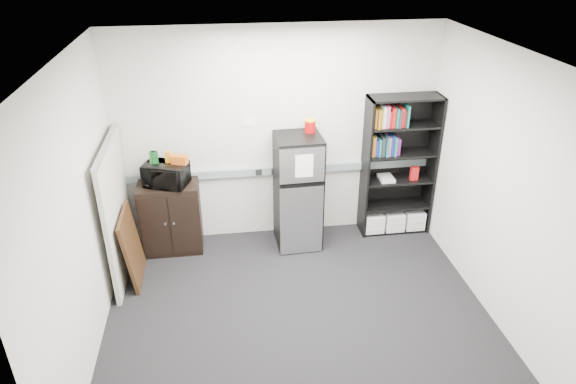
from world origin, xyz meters
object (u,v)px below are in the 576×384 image
object	(u,v)px
cubicle_partition	(117,211)
microwave	(166,174)
cabinet	(171,217)
refrigerator	(298,192)
bookshelf	(398,167)

from	to	relation	value
cubicle_partition	microwave	distance (m)	0.71
cabinet	refrigerator	bearing A→B (deg)	-2.90
cubicle_partition	cabinet	distance (m)	0.77
cabinet	microwave	world-z (taller)	microwave
microwave	refrigerator	world-z (taller)	refrigerator
bookshelf	cubicle_partition	world-z (taller)	bookshelf
cabinet	cubicle_partition	bearing A→B (deg)	-141.69
cubicle_partition	microwave	xyz separation A→B (m)	(0.53, 0.40, 0.23)
refrigerator	cubicle_partition	bearing A→B (deg)	-172.97
bookshelf	microwave	xyz separation A→B (m)	(-2.90, -0.08, 0.13)
cabinet	microwave	bearing A→B (deg)	-90.00
cabinet	refrigerator	xyz separation A→B (m)	(1.58, -0.08, 0.28)
bookshelf	cabinet	world-z (taller)	bookshelf
cubicle_partition	refrigerator	bearing A→B (deg)	9.17
bookshelf	cubicle_partition	size ratio (longest dim) A/B	1.14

